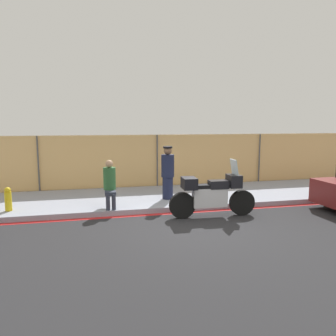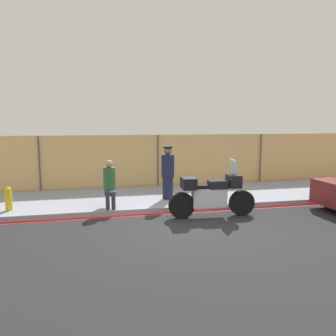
{
  "view_description": "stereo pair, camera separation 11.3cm",
  "coord_description": "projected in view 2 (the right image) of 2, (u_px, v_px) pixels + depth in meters",
  "views": [
    {
      "loc": [
        -2.36,
        -7.39,
        2.55
      ],
      "look_at": [
        -0.16,
        2.15,
        1.18
      ],
      "focal_mm": 35.0,
      "sensor_mm": 36.0,
      "label": 1
    },
    {
      "loc": [
        -2.25,
        -7.41,
        2.55
      ],
      "look_at": [
        -0.16,
        2.15,
        1.18
      ],
      "focal_mm": 35.0,
      "sensor_mm": 36.0,
      "label": 2
    }
  ],
  "objects": [
    {
      "name": "ground_plane",
      "position": [
        193.0,
        227.0,
        8.0
      ],
      "size": [
        120.0,
        120.0,
        0.0
      ],
      "primitive_type": "plane",
      "color": "#262628"
    },
    {
      "name": "sidewalk",
      "position": [
        167.0,
        197.0,
        10.91
      ],
      "size": [
        31.35,
        3.24,
        0.15
      ],
      "color": "#8E93A3",
      "rests_on": "ground_plane"
    },
    {
      "name": "curb_paint_stripe",
      "position": [
        180.0,
        213.0,
        9.26
      ],
      "size": [
        31.35,
        0.18,
        0.01
      ],
      "color": "red",
      "rests_on": "ground_plane"
    },
    {
      "name": "storefront_fence",
      "position": [
        158.0,
        162.0,
        12.42
      ],
      "size": [
        29.78,
        0.17,
        2.08
      ],
      "color": "#E5B26B",
      "rests_on": "ground_plane"
    },
    {
      "name": "motorcycle",
      "position": [
        211.0,
        194.0,
        8.8
      ],
      "size": [
        2.4,
        0.56,
        1.56
      ],
      "rotation": [
        0.0,
        0.0,
        -0.04
      ],
      "color": "black",
      "rests_on": "ground_plane"
    },
    {
      "name": "officer_standing",
      "position": [
        168.0,
        172.0,
        10.21
      ],
      "size": [
        0.4,
        0.4,
        1.66
      ],
      "color": "#191E38",
      "rests_on": "sidewalk"
    },
    {
      "name": "person_seated_on_curb",
      "position": [
        110.0,
        181.0,
        9.28
      ],
      "size": [
        0.35,
        0.67,
        1.34
      ],
      "color": "#2D3342",
      "rests_on": "sidewalk"
    },
    {
      "name": "fire_hydrant",
      "position": [
        9.0,
        199.0,
        8.93
      ],
      "size": [
        0.18,
        0.23,
        0.65
      ],
      "color": "gold",
      "rests_on": "sidewalk"
    }
  ]
}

